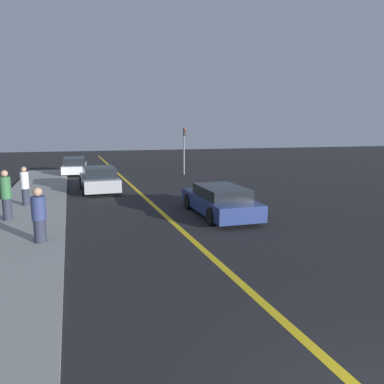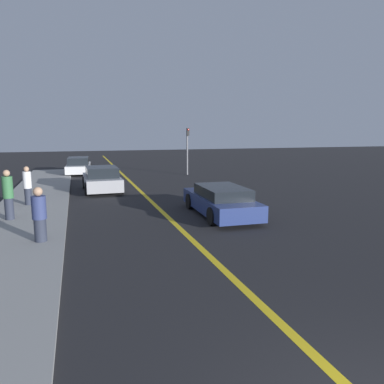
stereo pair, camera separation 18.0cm
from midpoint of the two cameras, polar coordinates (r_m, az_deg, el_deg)
The scene contains 9 objects.
road_center_line at distance 20.89m, azimuth -7.56°, elevation 0.08°, with size 0.20×60.00×0.01m.
sidewalk_left at distance 18.08m, azimuth -22.79°, elevation -1.90°, with size 2.99×30.68×0.11m.
car_near_right_lane at distance 14.95m, azimuth 4.73°, elevation -1.34°, with size 2.00×4.82×1.19m.
car_ahead_center at distance 21.32m, azimuth -13.34°, elevation 1.89°, with size 2.06×4.23×1.37m.
car_far_distant at distance 30.30m, azimuth -16.73°, elevation 3.85°, with size 2.04×4.60×1.29m.
pedestrian_near_curb at distance 11.89m, azimuth -21.84°, elevation -3.24°, with size 0.41×0.41×1.64m.
pedestrian_mid_group at distance 15.25m, azimuth -25.92°, elevation -0.38°, with size 0.37×0.37×1.84m.
pedestrian_far_standing at distance 17.92m, azimuth -23.52°, elevation 0.89°, with size 0.35×0.35×1.70m.
traffic_light at distance 28.23m, azimuth -0.52°, elevation 7.04°, with size 0.18×0.40×3.49m.
Camera 2 is at (-3.31, -2.35, 3.39)m, focal length 35.00 mm.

